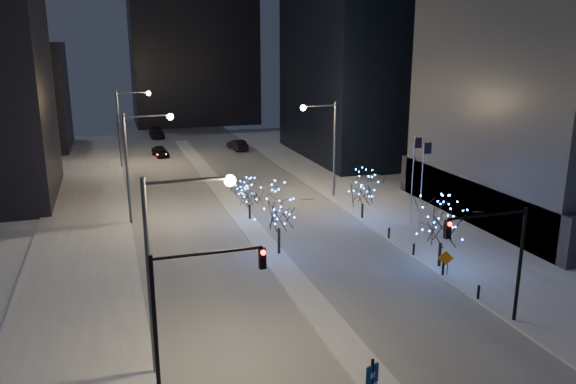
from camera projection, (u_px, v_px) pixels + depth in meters
name	position (u px, v px, depth m)	size (l,w,h in m)	color
ground	(357.00, 361.00, 28.91)	(160.00, 160.00, 0.00)	white
road	(222.00, 193.00, 61.11)	(20.00, 130.00, 0.02)	#ACB1BB
median	(232.00, 205.00, 56.49)	(2.00, 80.00, 0.15)	white
east_sidewalk	(415.00, 220.00, 51.73)	(10.00, 90.00, 0.15)	white
west_sidewalk	(82.00, 255.00, 43.15)	(8.00, 90.00, 0.15)	white
filler_west_far	(2.00, 97.00, 83.55)	(18.00, 16.00, 16.00)	black
horizon_block	(192.00, 16.00, 109.92)	(24.00, 14.00, 42.00)	black
street_lamp_w_near	(171.00, 248.00, 26.44)	(4.40, 0.56, 10.00)	#595E66
street_lamp_w_mid	(138.00, 153.00, 49.43)	(4.40, 0.56, 10.00)	#595E66
street_lamp_w_far	(127.00, 118.00, 72.43)	(4.40, 0.56, 10.00)	#595E66
street_lamp_east	(327.00, 137.00, 57.84)	(3.90, 0.56, 10.00)	#595E66
traffic_signal_west	(189.00, 298.00, 25.19)	(5.26, 0.43, 7.00)	black
traffic_signal_east	(499.00, 249.00, 31.25)	(5.26, 0.43, 7.00)	black
flagpoles	(418.00, 178.00, 47.50)	(1.35, 2.60, 8.00)	silver
bollards	(428.00, 259.00, 40.98)	(0.16, 12.16, 0.90)	black
car_near	(160.00, 151.00, 80.60)	(1.79, 4.46, 1.52)	black
car_mid	(237.00, 145.00, 85.46)	(1.71, 4.89, 1.61)	black
car_far	(157.00, 133.00, 96.76)	(2.31, 5.67, 1.65)	#232227
holiday_tree_median_near	(279.00, 209.00, 42.38)	(5.17, 5.17, 5.40)	black
holiday_tree_median_far	(249.00, 193.00, 51.14)	(3.37, 3.37, 3.86)	black
holiday_tree_plaza_near	(442.00, 222.00, 39.97)	(4.78, 4.78, 5.22)	black
holiday_tree_plaza_far	(363.00, 189.00, 51.36)	(4.37, 4.37, 4.46)	black
construction_sign	(445.00, 260.00, 38.94)	(1.02, 0.47, 1.81)	black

